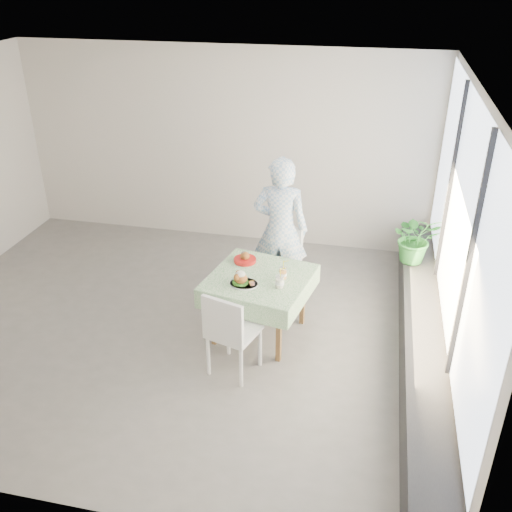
% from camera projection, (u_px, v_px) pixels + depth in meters
% --- Properties ---
extents(floor, '(6.00, 6.00, 0.00)m').
position_uv_depth(floor, '(171.00, 326.00, 6.64)').
color(floor, '#5F5D5A').
rests_on(floor, ground).
extents(ceiling, '(6.00, 6.00, 0.00)m').
position_uv_depth(ceiling, '(150.00, 79.00, 5.33)').
color(ceiling, white).
rests_on(ceiling, ground).
extents(wall_back, '(6.00, 0.02, 2.80)m').
position_uv_depth(wall_back, '(224.00, 147.00, 8.14)').
color(wall_back, beige).
rests_on(wall_back, ground).
extents(wall_front, '(6.00, 0.02, 2.80)m').
position_uv_depth(wall_front, '(28.00, 362.00, 3.82)').
color(wall_front, beige).
rests_on(wall_front, ground).
extents(wall_right, '(0.02, 5.00, 2.80)m').
position_uv_depth(wall_right, '(459.00, 243.00, 5.42)').
color(wall_right, beige).
rests_on(wall_right, ground).
extents(window_pane, '(0.01, 4.80, 2.18)m').
position_uv_depth(window_pane, '(460.00, 219.00, 5.30)').
color(window_pane, '#D1E0F9').
rests_on(window_pane, ground).
extents(window_ledge, '(0.40, 4.80, 0.50)m').
position_uv_depth(window_ledge, '(421.00, 339.00, 5.99)').
color(window_ledge, black).
rests_on(window_ledge, ground).
extents(cafe_table, '(1.22, 1.22, 0.74)m').
position_uv_depth(cafe_table, '(259.00, 299.00, 6.30)').
color(cafe_table, brown).
rests_on(cafe_table, ground).
extents(chair_far, '(0.60, 0.60, 0.93)m').
position_uv_depth(chair_far, '(278.00, 276.00, 7.09)').
color(chair_far, white).
rests_on(chair_far, ground).
extents(chair_near, '(0.56, 0.56, 0.96)m').
position_uv_depth(chair_near, '(233.00, 347.00, 5.79)').
color(chair_near, white).
rests_on(chair_near, ground).
extents(diner, '(0.66, 0.44, 1.82)m').
position_uv_depth(diner, '(280.00, 230.00, 6.83)').
color(diner, '#86AED6').
rests_on(diner, ground).
extents(main_dish, '(0.31, 0.31, 0.16)m').
position_uv_depth(main_dish, '(242.00, 280.00, 5.99)').
color(main_dish, white).
rests_on(main_dish, cafe_table).
extents(juice_cup_orange, '(0.09, 0.09, 0.26)m').
position_uv_depth(juice_cup_orange, '(283.00, 273.00, 6.11)').
color(juice_cup_orange, white).
rests_on(juice_cup_orange, cafe_table).
extents(juice_cup_lemonade, '(0.10, 0.10, 0.28)m').
position_uv_depth(juice_cup_lemonade, '(280.00, 282.00, 5.94)').
color(juice_cup_lemonade, white).
rests_on(juice_cup_lemonade, cafe_table).
extents(second_dish, '(0.25, 0.25, 0.12)m').
position_uv_depth(second_dish, '(245.00, 259.00, 6.45)').
color(second_dish, '#B51512').
rests_on(second_dish, cafe_table).
extents(potted_plant, '(0.63, 0.57, 0.62)m').
position_uv_depth(potted_plant, '(416.00, 238.00, 6.85)').
color(potted_plant, '#287930').
rests_on(potted_plant, window_ledge).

